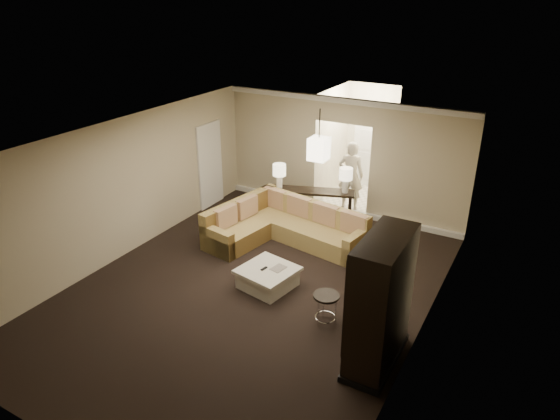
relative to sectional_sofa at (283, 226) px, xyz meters
The scene contains 19 objects.
ground 2.03m from the sectional_sofa, 77.17° to the right, with size 8.00×8.00×0.00m, color black.
wall_back 2.35m from the sectional_sofa, 77.71° to the left, with size 6.00×0.04×2.80m, color #BEB390.
wall_front 6.07m from the sectional_sofa, 85.72° to the right, with size 6.00×0.04×2.80m, color #BEB390.
wall_left 3.39m from the sectional_sofa, 142.57° to the right, with size 0.04×8.00×2.80m, color #BEB390.
wall_right 4.10m from the sectional_sofa, 29.58° to the right, with size 0.04×8.00×2.80m, color #BEB390.
ceiling 3.18m from the sectional_sofa, 77.17° to the right, with size 6.00×8.00×0.02m, color white.
crown_molding 3.15m from the sectional_sofa, 77.42° to the left, with size 6.00×0.10×0.12m, color silver.
baseboard 2.06m from the sectional_sofa, 77.42° to the left, with size 6.00×0.10×0.12m, color silver.
side_door 2.76m from the sectional_sofa, 161.51° to the left, with size 0.05×0.90×2.10m, color white.
foyer 3.55m from the sectional_sofa, 82.51° to the left, with size 1.44×2.02×2.80m.
sectional_sofa is the anchor object (origin of this frame).
coffee_table 1.85m from the sectional_sofa, 69.56° to the right, with size 1.09×1.09×0.39m.
console_table 1.25m from the sectional_sofa, 86.71° to the left, with size 2.01×1.08×0.76m.
armoire 4.08m from the sectional_sofa, 41.06° to the right, with size 0.61×1.42×2.04m.
drink_table 2.98m from the sectional_sofa, 47.26° to the right, with size 0.43×0.43×0.53m.
table_lamp_left 1.44m from the sectional_sofa, 123.21° to the left, with size 0.31×0.31×0.58m.
table_lamp_right 1.88m from the sectional_sofa, 62.16° to the left, with size 0.31×0.31×0.58m.
pendant_light 1.83m from the sectional_sofa, 59.12° to the left, with size 0.38×0.38×1.09m.
person 2.49m from the sectional_sofa, 75.97° to the left, with size 0.69×0.46×1.90m, color beige.
Camera 1 is at (4.24, -6.49, 5.09)m, focal length 32.00 mm.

